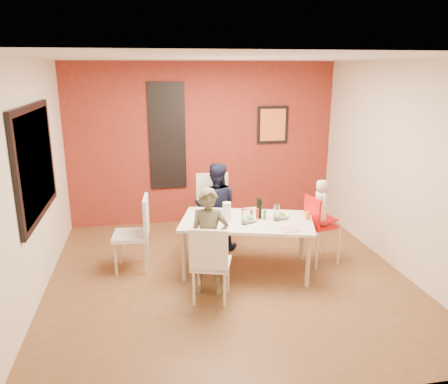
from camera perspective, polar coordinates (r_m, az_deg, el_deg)
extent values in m
plane|color=brown|center=(5.72, 0.55, -10.99)|extent=(4.50, 4.50, 0.00)
cube|color=silver|center=(5.11, 0.64, 17.16)|extent=(4.50, 4.50, 0.02)
cube|color=#EFE2C6|center=(7.43, -2.74, 6.29)|extent=(4.50, 0.02, 2.70)
cube|color=#EFE2C6|center=(3.18, 8.43, -7.21)|extent=(4.50, 0.02, 2.70)
cube|color=#EFE2C6|center=(5.31, -23.97, 1.03)|extent=(0.02, 4.50, 2.70)
cube|color=#EFE2C6|center=(6.09, 21.90, 3.01)|extent=(0.02, 4.50, 2.70)
cube|color=maroon|center=(7.41, -2.72, 6.27)|extent=(4.50, 0.02, 2.70)
cube|color=black|center=(5.45, -23.43, 3.61)|extent=(0.05, 1.70, 1.30)
cube|color=black|center=(5.45, -23.28, 3.62)|extent=(0.02, 1.55, 1.15)
cube|color=silver|center=(7.32, -7.42, 7.22)|extent=(0.55, 0.03, 1.70)
cube|color=black|center=(7.31, -7.42, 7.21)|extent=(0.60, 0.03, 1.76)
cube|color=black|center=(7.60, 6.37, 8.72)|extent=(0.54, 0.03, 0.64)
cube|color=orange|center=(7.58, 6.41, 8.70)|extent=(0.44, 0.01, 0.54)
cube|color=silver|center=(5.66, 3.02, -3.83)|extent=(1.87, 1.36, 0.04)
cylinder|color=tan|center=(5.51, -5.28, -8.35)|extent=(0.06, 0.06, 0.66)
cylinder|color=tan|center=(6.22, -3.94, -5.41)|extent=(0.06, 0.06, 0.66)
cylinder|color=tan|center=(5.45, 10.92, -8.88)|extent=(0.06, 0.06, 0.66)
cylinder|color=tan|center=(6.17, 10.29, -5.84)|extent=(0.06, 0.06, 0.66)
cube|color=silver|center=(5.05, -1.69, -9.34)|extent=(0.53, 0.53, 0.05)
cube|color=silver|center=(4.77, -2.04, -7.69)|extent=(0.42, 0.16, 0.48)
cylinder|color=beige|center=(5.28, 0.51, -10.86)|extent=(0.03, 0.03, 0.42)
cylinder|color=beige|center=(4.98, 0.08, -12.66)|extent=(0.03, 0.03, 0.42)
cylinder|color=beige|center=(5.33, -3.29, -10.65)|extent=(0.03, 0.03, 0.42)
cylinder|color=beige|center=(5.02, -3.97, -12.41)|extent=(0.03, 0.03, 0.42)
cube|color=silver|center=(6.56, -1.29, -2.69)|extent=(0.50, 0.50, 0.06)
cube|color=silver|center=(6.68, -1.56, 0.16)|extent=(0.49, 0.06, 0.55)
cylinder|color=beige|center=(6.44, -2.80, -5.52)|extent=(0.04, 0.04, 0.48)
cylinder|color=beige|center=(6.81, -3.17, -4.31)|extent=(0.04, 0.04, 0.48)
cylinder|color=beige|center=(6.49, 0.71, -5.33)|extent=(0.04, 0.04, 0.48)
cylinder|color=beige|center=(6.85, 0.16, -4.14)|extent=(0.04, 0.04, 0.48)
cube|color=silver|center=(5.88, -12.06, -5.58)|extent=(0.50, 0.50, 0.05)
cube|color=silver|center=(5.77, -10.15, -3.14)|extent=(0.08, 0.46, 0.52)
cylinder|color=#BEAC8D|center=(6.17, -13.48, -7.08)|extent=(0.04, 0.04, 0.45)
cylinder|color=#BEAC8D|center=(6.13, -9.99, -7.03)|extent=(0.04, 0.04, 0.45)
cylinder|color=#BEAC8D|center=(5.83, -13.97, -8.51)|extent=(0.04, 0.04, 0.45)
cylinder|color=#BEAC8D|center=(5.79, -10.25, -8.48)|extent=(0.04, 0.04, 0.45)
cube|color=red|center=(6.08, 12.51, -4.23)|extent=(0.41, 0.41, 0.05)
cube|color=red|center=(5.91, 11.44, -2.48)|extent=(0.12, 0.33, 0.39)
cube|color=red|center=(6.05, 12.56, -3.40)|extent=(0.41, 0.41, 0.02)
cylinder|color=beige|center=(6.16, 14.79, -6.91)|extent=(0.03, 0.03, 0.51)
cylinder|color=beige|center=(5.94, 12.03, -7.60)|extent=(0.03, 0.03, 0.51)
cylinder|color=beige|center=(6.42, 12.65, -5.81)|extent=(0.03, 0.03, 0.51)
cylinder|color=beige|center=(6.21, 9.95, -6.42)|extent=(0.03, 0.03, 0.51)
imported|color=brown|center=(5.11, -1.98, -6.51)|extent=(0.53, 0.41, 1.28)
imported|color=black|center=(6.36, -1.07, -1.88)|extent=(0.71, 0.60, 1.29)
imported|color=silver|center=(5.97, 12.52, -1.28)|extent=(0.22, 0.31, 0.61)
cube|color=white|center=(5.40, -2.18, -4.51)|extent=(0.25, 0.25, 0.01)
cube|color=white|center=(6.02, 3.62, -2.35)|extent=(0.23, 0.23, 0.01)
cube|color=white|center=(5.37, 8.67, -4.82)|extent=(0.21, 0.21, 0.01)
cube|color=white|center=(5.93, -1.99, -2.61)|extent=(0.29, 0.29, 0.01)
imported|color=white|center=(5.58, 3.20, -3.66)|extent=(0.23, 0.23, 0.05)
imported|color=white|center=(5.76, 7.31, -3.11)|extent=(0.28, 0.28, 0.05)
cylinder|color=black|center=(5.69, 4.60, -2.14)|extent=(0.07, 0.07, 0.27)
cylinder|color=white|center=(5.46, 2.63, -3.25)|extent=(0.07, 0.07, 0.20)
cylinder|color=white|center=(5.62, 6.88, -2.69)|extent=(0.08, 0.08, 0.22)
cylinder|color=white|center=(5.59, 0.37, -2.55)|extent=(0.11, 0.11, 0.24)
cylinder|color=red|center=(5.66, 4.36, -2.87)|extent=(0.04, 0.04, 0.15)
cylinder|color=#376F25|center=(5.66, 5.32, -2.98)|extent=(0.03, 0.03, 0.13)
cylinder|color=brown|center=(5.68, 3.60, -2.90)|extent=(0.03, 0.03, 0.12)
cylinder|color=orange|center=(5.74, 10.87, -3.04)|extent=(0.06, 0.06, 0.11)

